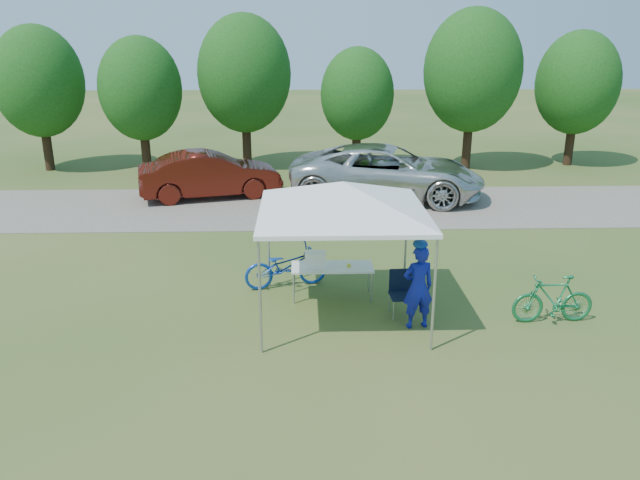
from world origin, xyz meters
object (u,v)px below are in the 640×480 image
object	(u,v)px
sedan	(210,175)
bike_green	(553,299)
bike_blue	(286,266)
folding_table	(332,268)
cooler	(315,259)
cyclist	(418,287)
minivan	(387,172)
folding_chair	(401,289)

from	to	relation	value
sedan	bike_green	bearing A→B (deg)	-155.94
bike_blue	sedan	xyz separation A→B (m)	(-2.71, 7.89, 0.31)
folding_table	cooler	size ratio (longest dim) A/B	3.87
folding_table	sedan	xyz separation A→B (m)	(-3.71, 8.49, 0.13)
cyclist	bike_blue	xyz separation A→B (m)	(-2.54, 2.06, -0.34)
cooler	bike_green	bearing A→B (deg)	-16.15
minivan	folding_chair	bearing A→B (deg)	-174.46
folding_table	folding_chair	world-z (taller)	folding_chair
bike_blue	bike_green	bearing A→B (deg)	-125.00
sedan	cyclist	bearing A→B (deg)	-166.97
folding_table	folding_chair	size ratio (longest dim) A/B	1.87
cyclist	minivan	bearing A→B (deg)	-105.06
folding_table	sedan	size ratio (longest dim) A/B	0.36
bike_blue	minivan	distance (m)	8.22
cyclist	minivan	world-z (taller)	minivan
cooler	bike_blue	distance (m)	0.96
folding_chair	sedan	xyz separation A→B (m)	(-5.04, 9.36, 0.25)
minivan	sedan	xyz separation A→B (m)	(-5.94, 0.34, -0.11)
bike_blue	minivan	xyz separation A→B (m)	(3.23, 7.55, 0.43)
minivan	cooler	bearing A→B (deg)	173.64
bike_green	sedan	xyz separation A→B (m)	(-7.91, 9.82, 0.31)
cyclist	sedan	bearing A→B (deg)	-73.10
folding_table	minivan	world-z (taller)	minivan
cooler	bike_blue	world-z (taller)	cooler
folding_chair	minivan	distance (m)	9.07
cyclist	folding_table	bearing A→B (deg)	-54.10
cooler	cyclist	world-z (taller)	cyclist
bike_green	sedan	size ratio (longest dim) A/B	0.34
bike_blue	cyclist	bearing A→B (deg)	-143.66
cooler	sedan	size ratio (longest dim) A/B	0.09
folding_table	cyclist	xyz separation A→B (m)	(1.54, -1.45, 0.16)
folding_chair	bike_green	distance (m)	2.91
cooler	minivan	world-z (taller)	minivan
folding_table	bike_green	bearing A→B (deg)	-17.44
cyclist	bike_blue	size ratio (longest dim) A/B	0.89
folding_table	cooler	world-z (taller)	cooler
folding_table	cyclist	bearing A→B (deg)	-43.16
bike_blue	bike_green	world-z (taller)	bike_blue
cooler	sedan	xyz separation A→B (m)	(-3.35, 8.49, -0.07)
cooler	cyclist	distance (m)	2.39
cooler	sedan	bearing A→B (deg)	111.53
bike_blue	bike_green	xyz separation A→B (m)	(5.20, -1.93, -0.00)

